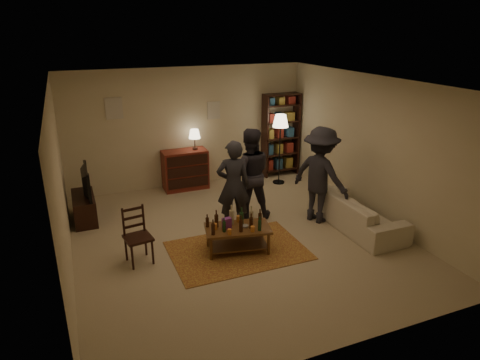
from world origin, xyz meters
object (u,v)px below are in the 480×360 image
dresser (186,169)px  floor_lamp (280,126)px  person_right (249,174)px  person_by_sofa (320,175)px  coffee_table (237,230)px  person_left (233,185)px  dining_chair (137,233)px  tv_stand (84,201)px  sofa (356,211)px  bookshelf (281,134)px

dresser → floor_lamp: floor_lamp is taller
person_right → person_by_sofa: bearing=167.0°
coffee_table → person_right: (0.73, 1.19, 0.49)m
floor_lamp → coffee_table: bearing=-128.8°
coffee_table → person_by_sofa: 2.03m
dresser → person_left: person_left is taller
dining_chair → person_by_sofa: 3.49m
dresser → floor_lamp: bearing=-12.8°
tv_stand → person_by_sofa: bearing=-22.2°
dresser → sofa: (2.39, -3.11, -0.17)m
dining_chair → person_left: 1.94m
coffee_table → dresser: dresser is taller
person_left → tv_stand: bearing=-14.9°
person_left → floor_lamp: bearing=-121.9°
tv_stand → bookshelf: bearing=11.8°
dining_chair → bookshelf: bearing=27.0°
sofa → tv_stand: bearing=64.7°
person_by_sofa → floor_lamp: bearing=-29.5°
dresser → person_by_sofa: (1.89, -2.60, 0.44)m
person_right → tv_stand: bearing=-2.4°
dresser → floor_lamp: 2.37m
tv_stand → floor_lamp: (4.39, 0.43, 1.00)m
sofa → dining_chair: bearing=85.9°
sofa → person_left: bearing=69.0°
person_left → person_by_sofa: person_by_sofa is taller
floor_lamp → person_right: (-1.40, -1.46, -0.50)m
bookshelf → person_right: size_ratio=1.14×
person_right → person_by_sofa: person_by_sofa is taller
person_left → sofa: bearing=172.9°
sofa → person_by_sofa: person_by_sofa is taller
dining_chair → person_right: person_right is taller
floor_lamp → person_right: size_ratio=0.93×
coffee_table → dresser: bearing=90.0°
bookshelf → sofa: bookshelf is taller
coffee_table → person_right: 1.48m
person_left → dining_chair: bearing=30.0°
dining_chair → sofa: bearing=-12.9°
coffee_table → dining_chair: dining_chair is taller
coffee_table → bookshelf: 4.07m
bookshelf → coffee_table: bearing=-127.3°
dining_chair → sofa: 3.97m
tv_stand → floor_lamp: bearing=5.6°
dresser → person_left: size_ratio=0.81×
bookshelf → floor_lamp: size_ratio=1.23×
sofa → person_right: (-1.66, 1.17, 0.58)m
dining_chair → tv_stand: bearing=100.9°
person_right → person_left: bearing=54.1°
dining_chair → person_left: person_left is taller
person_left → person_right: size_ratio=0.95×
person_left → person_right: bearing=-128.7°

